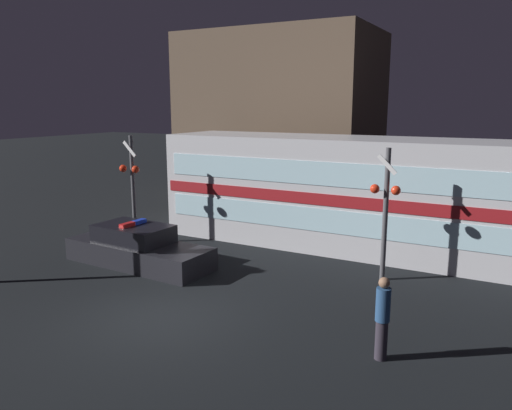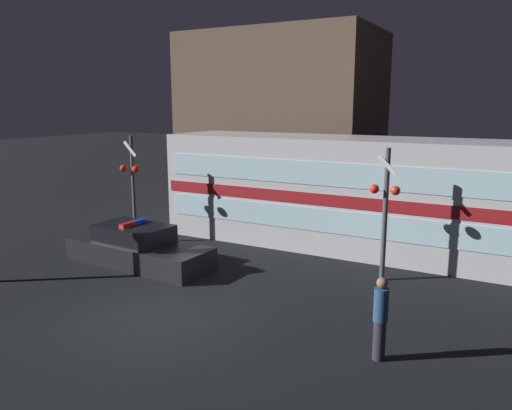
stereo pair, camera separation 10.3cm
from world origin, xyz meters
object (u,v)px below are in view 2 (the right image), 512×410
object	(u,v)px
police_car	(138,248)
pedestrian	(380,318)
train	(363,194)
crossing_signal_near	(385,207)

from	to	relation	value
police_car	pedestrian	xyz separation A→B (m)	(8.38, -2.32, 0.37)
police_car	pedestrian	bearing A→B (deg)	-12.66
train	police_car	distance (m)	7.81
police_car	crossing_signal_near	size ratio (longest dim) A/B	1.30
train	crossing_signal_near	size ratio (longest dim) A/B	3.79
police_car	pedestrian	world-z (taller)	pedestrian
train	police_car	xyz separation A→B (m)	(-5.70, -5.15, -1.43)
pedestrian	crossing_signal_near	bearing A→B (deg)	104.35
train	pedestrian	bearing A→B (deg)	-70.29
police_car	train	bearing A→B (deg)	44.92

